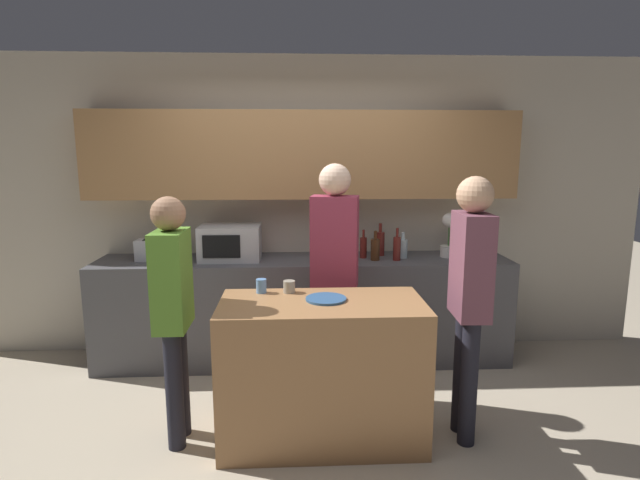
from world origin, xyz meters
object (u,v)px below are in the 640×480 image
object	(u,v)px
bottle_1	(375,249)
bottle_3	(397,248)
plate_on_island	(326,299)
person_right	(173,301)
person_left	(335,260)
potted_plant	(449,235)
person_center	(470,286)
bottle_0	(363,247)
microwave	(230,242)
bottle_2	(380,243)
bottle_4	(403,248)
cup_0	(261,286)
toaster	(152,250)
cup_1	(289,287)

from	to	relation	value
bottle_1	bottle_3	size ratio (longest dim) A/B	0.91
plate_on_island	person_right	world-z (taller)	person_right
person_left	potted_plant	bearing A→B (deg)	-134.79
bottle_1	plate_on_island	xyz separation A→B (m)	(-0.50, -1.14, -0.09)
potted_plant	person_center	xyz separation A→B (m)	(-0.27, -1.33, -0.10)
person_center	plate_on_island	bearing A→B (deg)	87.71
potted_plant	person_right	bearing A→B (deg)	-148.98
bottle_0	person_right	bearing A→B (deg)	-136.99
microwave	bottle_2	xyz separation A→B (m)	(1.33, 0.09, -0.04)
bottle_3	bottle_4	distance (m)	0.12
potted_plant	bottle_1	bearing A→B (deg)	-171.16
bottle_0	bottle_4	size ratio (longest dim) A/B	1.10
microwave	person_right	xyz separation A→B (m)	(-0.20, -1.28, -0.13)
bottle_0	bottle_4	world-z (taller)	bottle_0
bottle_2	cup_0	size ratio (longest dim) A/B	3.15
toaster	person_left	world-z (taller)	person_left
bottle_1	cup_1	xyz separation A→B (m)	(-0.73, -0.96, -0.06)
bottle_4	cup_0	bearing A→B (deg)	-138.58
toaster	person_center	distance (m)	2.68
bottle_1	bottle_3	xyz separation A→B (m)	(0.19, -0.02, 0.01)
potted_plant	bottle_3	world-z (taller)	potted_plant
cup_0	person_center	bearing A→B (deg)	-11.40
cup_0	bottle_4	bearing A→B (deg)	41.42
person_left	person_right	bearing A→B (deg)	40.87
toaster	person_right	world-z (taller)	person_right
toaster	bottle_4	world-z (taller)	bottle_4
microwave	cup_1	world-z (taller)	microwave
person_center	microwave	bearing A→B (deg)	54.15
bottle_1	plate_on_island	size ratio (longest dim) A/B	0.99
plate_on_island	bottle_0	bearing A→B (deg)	71.80
plate_on_island	person_center	bearing A→B (deg)	-5.08
potted_plant	person_right	size ratio (longest dim) A/B	0.25
toaster	cup_0	xyz separation A→B (m)	(1.01, -1.06, -0.04)
bottle_1	bottle_2	size ratio (longest dim) A/B	0.88
microwave	toaster	bearing A→B (deg)	179.87
bottle_0	person_center	xyz separation A→B (m)	(0.49, -1.32, 0.00)
microwave	person_center	size ratio (longest dim) A/B	0.30
toaster	bottle_4	bearing A→B (deg)	-0.56
microwave	bottle_0	world-z (taller)	microwave
bottle_3	bottle_1	bearing A→B (deg)	175.35
potted_plant	cup_1	world-z (taller)	potted_plant
toaster	person_right	size ratio (longest dim) A/B	0.16
cup_0	person_right	size ratio (longest dim) A/B	0.06
bottle_2	cup_1	bearing A→B (deg)	-124.99
bottle_3	person_left	size ratio (longest dim) A/B	0.16
bottle_1	plate_on_island	distance (m)	1.25
bottle_2	person_left	xyz separation A→B (m)	(-0.48, -0.79, 0.03)
bottle_2	person_center	distance (m)	1.46
bottle_2	person_right	world-z (taller)	person_right
toaster	microwave	bearing A→B (deg)	-0.13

